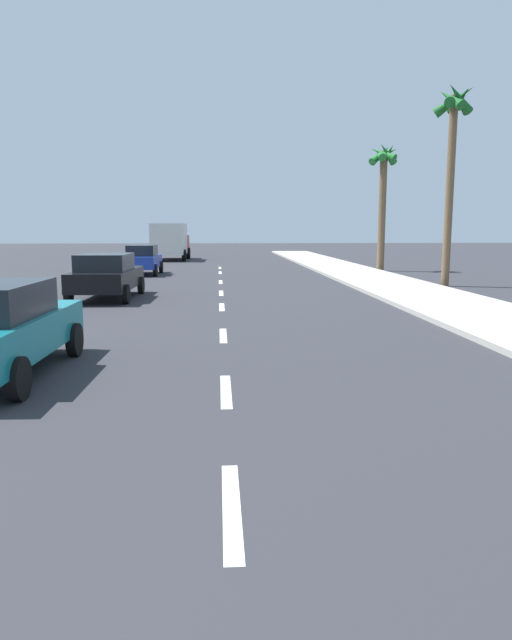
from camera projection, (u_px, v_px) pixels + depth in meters
The scene contains 15 objects.
ground_plane at pixel (222, 310), 17.29m from camera, with size 160.00×160.00×0.00m, color #2D2D33.
sidewalk_strip at pixel (432, 298), 19.72m from camera, with size 3.60×80.00×0.14m, color #B2ADA3.
lane_stripe_2 at pixel (232, 507), 5.04m from camera, with size 0.16×1.80×0.01m, color white.
lane_stripe_3 at pixel (226, 391), 8.66m from camera, with size 0.16×1.80×0.01m, color white.
lane_stripe_4 at pixel (223, 335), 13.14m from camera, with size 0.16×1.80×0.01m, color white.
lane_stripe_5 at pixel (222, 307), 17.90m from camera, with size 0.16×1.80×0.01m, color white.
lane_stripe_6 at pixel (221, 293), 21.77m from camera, with size 0.16×1.80×0.01m, color white.
lane_stripe_7 at pixel (221, 282), 26.27m from camera, with size 0.16×1.80×0.01m, color white.
lane_stripe_8 at pixel (220, 273), 31.89m from camera, with size 0.16×1.80×0.01m, color white.
lane_stripe_9 at pixel (220, 268), 35.77m from camera, with size 0.16×1.80×0.01m, color white.
parked_car_black at pixel (107, 275), 19.93m from camera, with size 2.14×4.46×1.57m.
parked_car_blue at pixel (143, 259), 30.42m from camera, with size 1.83×3.83×1.57m.
delivery_truck at pixel (170, 241), 44.40m from camera, with size 2.82×6.31×2.80m.
palm_tree_far at pixel (453, 134), 23.42m from camera, with size 1.69×1.64×8.30m.
palm_tree_distant at pixel (383, 176), 32.37m from camera, with size 1.85×1.82×7.31m.
Camera 1 is at (-0.09, 2.85, 2.43)m, focal length 32.20 mm.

